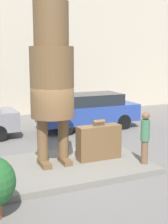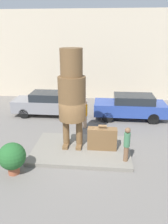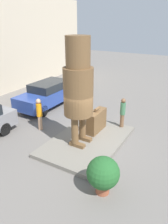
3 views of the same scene
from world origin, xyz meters
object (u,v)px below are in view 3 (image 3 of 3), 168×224
object	(u,v)px
tourist	(123,112)
worker_hivis	(39,113)
giant_suitcase	(97,121)
parked_car_blue	(48,94)
planter_pot	(103,174)
statue_figure	(78,85)

from	to	relation	value
tourist	worker_hivis	bearing A→B (deg)	119.69
giant_suitcase	worker_hivis	xyz separation A→B (m)	(-1.09, 2.82, 0.23)
tourist	parked_car_blue	xyz separation A→B (m)	(0.73, 5.54, -0.16)
giant_suitcase	planter_pot	size ratio (longest dim) A/B	1.02
tourist	parked_car_blue	world-z (taller)	tourist
statue_figure	tourist	distance (m)	3.35
giant_suitcase	tourist	distance (m)	1.48
giant_suitcase	parked_car_blue	world-z (taller)	parked_car_blue
statue_figure	worker_hivis	size ratio (longest dim) A/B	2.72
statue_figure	planter_pot	distance (m)	3.80
giant_suitcase	parked_car_blue	xyz separation A→B (m)	(1.80, 4.58, 0.17)
giant_suitcase	tourist	world-z (taller)	tourist
statue_figure	worker_hivis	world-z (taller)	statue_figure
statue_figure	worker_hivis	bearing A→B (deg)	82.09
planter_pot	parked_car_blue	bearing A→B (deg)	50.90
tourist	worker_hivis	size ratio (longest dim) A/B	0.92
planter_pot	worker_hivis	world-z (taller)	worker_hivis
parked_car_blue	planter_pot	size ratio (longest dim) A/B	3.40
statue_figure	giant_suitcase	size ratio (longest dim) A/B	3.37
worker_hivis	tourist	bearing A→B (deg)	-60.31
planter_pot	statue_figure	bearing A→B (deg)	46.30
statue_figure	parked_car_blue	world-z (taller)	statue_figure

